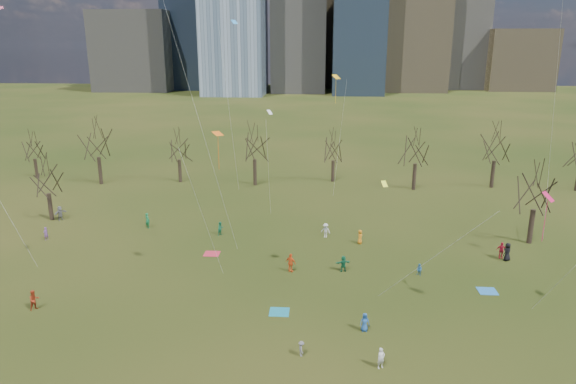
# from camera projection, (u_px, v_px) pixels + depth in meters

# --- Properties ---
(ground) EXTENTS (500.00, 500.00, 0.00)m
(ground) POSITION_uv_depth(u_px,v_px,m) (278.00, 319.00, 40.45)
(ground) COLOR black
(ground) RESTS_ON ground
(downtown_skyline) EXTENTS (212.50, 78.00, 118.00)m
(downtown_skyline) POSITION_uv_depth(u_px,v_px,m) (312.00, 3.00, 231.89)
(downtown_skyline) COLOR slate
(downtown_skyline) RESTS_ON ground
(bare_tree_row) EXTENTS (113.04, 29.80, 9.50)m
(bare_tree_row) POSITION_uv_depth(u_px,v_px,m) (299.00, 150.00, 74.47)
(bare_tree_row) COLOR black
(bare_tree_row) RESTS_ON ground
(blanket_teal) EXTENTS (1.60, 1.50, 0.03)m
(blanket_teal) POSITION_uv_depth(u_px,v_px,m) (279.00, 312.00, 41.48)
(blanket_teal) COLOR teal
(blanket_teal) RESTS_ON ground
(blanket_navy) EXTENTS (1.60, 1.50, 0.03)m
(blanket_navy) POSITION_uv_depth(u_px,v_px,m) (487.00, 291.00, 45.01)
(blanket_navy) COLOR #2870BB
(blanket_navy) RESTS_ON ground
(blanket_crimson) EXTENTS (1.60, 1.50, 0.03)m
(blanket_crimson) POSITION_uv_depth(u_px,v_px,m) (212.00, 254.00, 53.06)
(blanket_crimson) COLOR #C72740
(blanket_crimson) RESTS_ON ground
(person_0) EXTENTS (0.77, 0.55, 1.47)m
(person_0) POSITION_uv_depth(u_px,v_px,m) (365.00, 322.00, 38.55)
(person_0) COLOR #235299
(person_0) RESTS_ON ground
(person_1) EXTENTS (0.65, 0.57, 1.49)m
(person_1) POSITION_uv_depth(u_px,v_px,m) (381.00, 358.00, 34.11)
(person_1) COLOR silver
(person_1) RESTS_ON ground
(person_2) EXTENTS (1.01, 1.05, 1.71)m
(person_2) POSITION_uv_depth(u_px,v_px,m) (34.00, 300.00, 41.66)
(person_2) COLOR #A53217
(person_2) RESTS_ON ground
(person_3) EXTENTS (0.59, 0.81, 1.13)m
(person_3) POSITION_uv_depth(u_px,v_px,m) (301.00, 349.00, 35.50)
(person_3) COLOR slate
(person_3) RESTS_ON ground
(person_4) EXTENTS (1.17, 0.89, 1.85)m
(person_4) POSITION_uv_depth(u_px,v_px,m) (291.00, 263.00, 48.60)
(person_4) COLOR #EC511A
(person_4) RESTS_ON ground
(person_5) EXTENTS (1.53, 0.90, 1.57)m
(person_5) POSITION_uv_depth(u_px,v_px,m) (343.00, 264.00, 48.78)
(person_5) COLOR #186E47
(person_5) RESTS_ON ground
(person_6) EXTENTS (1.09, 1.02, 1.88)m
(person_6) POSITION_uv_depth(u_px,v_px,m) (507.00, 252.00, 51.14)
(person_6) COLOR black
(person_6) RESTS_ON ground
(person_7) EXTENTS (0.52, 0.63, 1.49)m
(person_7) POSITION_uv_depth(u_px,v_px,m) (46.00, 233.00, 56.71)
(person_7) COLOR #804E9C
(person_7) RESTS_ON ground
(person_8) EXTENTS (0.71, 0.70, 1.15)m
(person_8) POSITION_uv_depth(u_px,v_px,m) (419.00, 270.00, 47.95)
(person_8) COLOR #2562A1
(person_8) RESTS_ON ground
(person_9) EXTENTS (1.20, 0.90, 1.65)m
(person_9) POSITION_uv_depth(u_px,v_px,m) (326.00, 230.00, 57.44)
(person_9) COLOR silver
(person_9) RESTS_ON ground
(person_10) EXTENTS (1.00, 0.43, 1.70)m
(person_10) POSITION_uv_depth(u_px,v_px,m) (501.00, 250.00, 51.81)
(person_10) COLOR #B91A31
(person_10) RESTS_ON ground
(person_11) EXTENTS (1.30, 1.72, 1.80)m
(person_11) POSITION_uv_depth(u_px,v_px,m) (60.00, 213.00, 63.07)
(person_11) COLOR slate
(person_11) RESTS_ON ground
(person_12) EXTENTS (0.63, 0.85, 1.58)m
(person_12) POSITION_uv_depth(u_px,v_px,m) (360.00, 237.00, 55.60)
(person_12) COLOR orange
(person_12) RESTS_ON ground
(person_13) EXTENTS (0.81, 0.75, 1.85)m
(person_13) POSITION_uv_depth(u_px,v_px,m) (147.00, 220.00, 60.37)
(person_13) COLOR #1B7A45
(person_13) RESTS_ON ground
(person_14) EXTENTS (0.93, 0.98, 1.59)m
(person_14) POSITION_uv_depth(u_px,v_px,m) (221.00, 229.00, 58.09)
(person_14) COLOR #19724C
(person_14) RESTS_ON ground
(kites_airborne) EXTENTS (67.44, 40.31, 35.93)m
(kites_airborne) POSITION_uv_depth(u_px,v_px,m) (302.00, 126.00, 46.34)
(kites_airborne) COLOR orange
(kites_airborne) RESTS_ON ground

